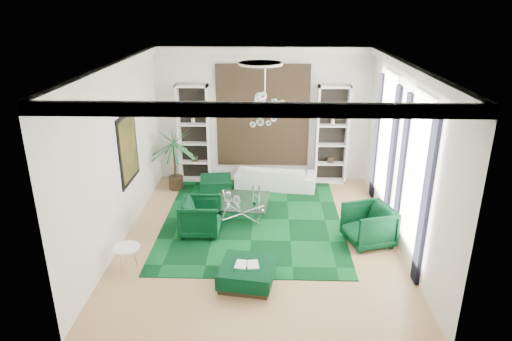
{
  "coord_description": "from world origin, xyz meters",
  "views": [
    {
      "loc": [
        0.19,
        -9.06,
        5.03
      ],
      "look_at": [
        -0.1,
        0.5,
        1.38
      ],
      "focal_mm": 32.0,
      "sensor_mm": 36.0,
      "label": 1
    }
  ],
  "objects_px": {
    "ottoman_side": "(216,184)",
    "ottoman_front": "(247,274)",
    "armchair_left": "(201,217)",
    "sofa": "(276,177)",
    "coffee_table": "(242,209)",
    "palm": "(174,151)",
    "armchair_right": "(368,225)",
    "side_table": "(128,259)"
  },
  "relations": [
    {
      "from": "sofa",
      "to": "palm",
      "type": "height_order",
      "value": "palm"
    },
    {
      "from": "side_table",
      "to": "palm",
      "type": "distance_m",
      "value": 4.17
    },
    {
      "from": "armchair_left",
      "to": "ottoman_side",
      "type": "height_order",
      "value": "armchair_left"
    },
    {
      "from": "armchair_right",
      "to": "armchair_left",
      "type": "bearing_deg",
      "value": -112.17
    },
    {
      "from": "ottoman_side",
      "to": "palm",
      "type": "bearing_deg",
      "value": 174.68
    },
    {
      "from": "coffee_table",
      "to": "ottoman_side",
      "type": "relative_size",
      "value": 1.52
    },
    {
      "from": "ottoman_side",
      "to": "side_table",
      "type": "height_order",
      "value": "side_table"
    },
    {
      "from": "side_table",
      "to": "ottoman_side",
      "type": "bearing_deg",
      "value": 72.2
    },
    {
      "from": "armchair_right",
      "to": "coffee_table",
      "type": "distance_m",
      "value": 3.05
    },
    {
      "from": "armchair_right",
      "to": "palm",
      "type": "height_order",
      "value": "palm"
    },
    {
      "from": "sofa",
      "to": "ottoman_side",
      "type": "xyz_separation_m",
      "value": [
        -1.66,
        -0.28,
        -0.14
      ]
    },
    {
      "from": "armchair_left",
      "to": "coffee_table",
      "type": "relative_size",
      "value": 0.7
    },
    {
      "from": "armchair_left",
      "to": "armchair_right",
      "type": "bearing_deg",
      "value": -95.35
    },
    {
      "from": "side_table",
      "to": "palm",
      "type": "height_order",
      "value": "palm"
    },
    {
      "from": "armchair_right",
      "to": "ottoman_front",
      "type": "height_order",
      "value": "armchair_right"
    },
    {
      "from": "ottoman_front",
      "to": "side_table",
      "type": "xyz_separation_m",
      "value": [
        -2.35,
        0.36,
        0.06
      ]
    },
    {
      "from": "coffee_table",
      "to": "palm",
      "type": "height_order",
      "value": "palm"
    },
    {
      "from": "sofa",
      "to": "ottoman_front",
      "type": "xyz_separation_m",
      "value": [
        -0.58,
        -4.62,
        -0.13
      ]
    },
    {
      "from": "sofa",
      "to": "palm",
      "type": "relative_size",
      "value": 1.0
    },
    {
      "from": "side_table",
      "to": "armchair_right",
      "type": "bearing_deg",
      "value": 13.81
    },
    {
      "from": "armchair_right",
      "to": "coffee_table",
      "type": "relative_size",
      "value": 0.74
    },
    {
      "from": "armchair_left",
      "to": "palm",
      "type": "distance_m",
      "value": 2.83
    },
    {
      "from": "armchair_left",
      "to": "ottoman_side",
      "type": "xyz_separation_m",
      "value": [
        0.06,
        2.42,
        -0.22
      ]
    },
    {
      "from": "ottoman_side",
      "to": "sofa",
      "type": "bearing_deg",
      "value": 9.64
    },
    {
      "from": "armchair_right",
      "to": "ottoman_front",
      "type": "xyz_separation_m",
      "value": [
        -2.55,
        -1.57,
        -0.24
      ]
    },
    {
      "from": "ottoman_side",
      "to": "ottoman_front",
      "type": "relative_size",
      "value": 0.86
    },
    {
      "from": "ottoman_side",
      "to": "ottoman_front",
      "type": "bearing_deg",
      "value": -76.06
    },
    {
      "from": "armchair_left",
      "to": "side_table",
      "type": "xyz_separation_m",
      "value": [
        -1.22,
        -1.55,
        -0.16
      ]
    },
    {
      "from": "armchair_right",
      "to": "coffee_table",
      "type": "height_order",
      "value": "armchair_right"
    },
    {
      "from": "ottoman_side",
      "to": "palm",
      "type": "height_order",
      "value": "palm"
    },
    {
      "from": "sofa",
      "to": "ottoman_side",
      "type": "relative_size",
      "value": 2.63
    },
    {
      "from": "coffee_table",
      "to": "palm",
      "type": "bearing_deg",
      "value": 138.96
    },
    {
      "from": "sofa",
      "to": "ottoman_front",
      "type": "distance_m",
      "value": 4.66
    },
    {
      "from": "armchair_left",
      "to": "side_table",
      "type": "height_order",
      "value": "armchair_left"
    },
    {
      "from": "sofa",
      "to": "armchair_left",
      "type": "relative_size",
      "value": 2.46
    },
    {
      "from": "sofa",
      "to": "coffee_table",
      "type": "height_order",
      "value": "sofa"
    },
    {
      "from": "armchair_right",
      "to": "palm",
      "type": "xyz_separation_m",
      "value": [
        -4.74,
        2.87,
        0.67
      ]
    },
    {
      "from": "armchair_right",
      "to": "coffee_table",
      "type": "xyz_separation_m",
      "value": [
        -2.8,
        1.18,
        -0.21
      ]
    },
    {
      "from": "armchair_right",
      "to": "palm",
      "type": "relative_size",
      "value": 0.43
    },
    {
      "from": "sofa",
      "to": "ottoman_front",
      "type": "bearing_deg",
      "value": 90.87
    },
    {
      "from": "ottoman_side",
      "to": "side_table",
      "type": "relative_size",
      "value": 1.61
    },
    {
      "from": "armchair_left",
      "to": "sofa",
      "type": "bearing_deg",
      "value": -32.36
    }
  ]
}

